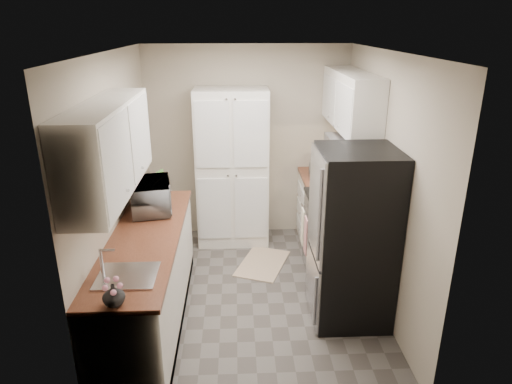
% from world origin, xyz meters
% --- Properties ---
extents(ground, '(3.20, 3.20, 0.00)m').
position_xyz_m(ground, '(0.00, 0.00, 0.00)').
color(ground, '#56514C').
rests_on(ground, ground).
extents(room_shell, '(2.64, 3.24, 2.52)m').
position_xyz_m(room_shell, '(-0.02, -0.01, 1.63)').
color(room_shell, '#B9A995').
rests_on(room_shell, ground).
extents(pantry_cabinet, '(0.90, 0.55, 2.00)m').
position_xyz_m(pantry_cabinet, '(-0.20, 1.32, 1.00)').
color(pantry_cabinet, silver).
rests_on(pantry_cabinet, ground).
extents(base_cabinet_left, '(0.60, 2.30, 0.88)m').
position_xyz_m(base_cabinet_left, '(-0.99, -0.43, 0.44)').
color(base_cabinet_left, silver).
rests_on(base_cabinet_left, ground).
extents(countertop_left, '(0.63, 2.33, 0.04)m').
position_xyz_m(countertop_left, '(-0.99, -0.43, 0.90)').
color(countertop_left, brown).
rests_on(countertop_left, base_cabinet_left).
extents(base_cabinet_right, '(0.60, 0.80, 0.88)m').
position_xyz_m(base_cabinet_right, '(0.99, 1.19, 0.44)').
color(base_cabinet_right, silver).
rests_on(base_cabinet_right, ground).
extents(countertop_right, '(0.63, 0.83, 0.04)m').
position_xyz_m(countertop_right, '(0.99, 1.19, 0.90)').
color(countertop_right, brown).
rests_on(countertop_right, base_cabinet_right).
extents(electric_range, '(0.71, 0.78, 1.13)m').
position_xyz_m(electric_range, '(0.97, 0.39, 0.48)').
color(electric_range, '#B7B7BC').
rests_on(electric_range, ground).
extents(refrigerator, '(0.70, 0.72, 1.70)m').
position_xyz_m(refrigerator, '(0.94, -0.41, 0.85)').
color(refrigerator, '#B7B7BC').
rests_on(refrigerator, ground).
extents(microwave, '(0.49, 0.63, 0.31)m').
position_xyz_m(microwave, '(-1.02, 0.16, 1.08)').
color(microwave, '#B5B6BB').
rests_on(microwave, countertop_left).
extents(wine_bottle, '(0.07, 0.07, 0.27)m').
position_xyz_m(wine_bottle, '(-1.10, 0.47, 1.06)').
color(wine_bottle, black).
rests_on(wine_bottle, countertop_left).
extents(flower_vase, '(0.19, 0.19, 0.16)m').
position_xyz_m(flower_vase, '(-1.00, -1.52, 1.00)').
color(flower_vase, white).
rests_on(flower_vase, countertop_left).
extents(cutting_board, '(0.09, 0.22, 0.29)m').
position_xyz_m(cutting_board, '(-0.99, 0.56, 1.06)').
color(cutting_board, '#468135').
rests_on(cutting_board, countertop_left).
extents(toaster_oven, '(0.40, 0.46, 0.23)m').
position_xyz_m(toaster_oven, '(0.94, 1.19, 1.03)').
color(toaster_oven, '#B9B9BE').
rests_on(toaster_oven, countertop_right).
extents(fruit_basket, '(0.30, 0.30, 0.10)m').
position_xyz_m(fruit_basket, '(0.97, 1.16, 1.20)').
color(fruit_basket, orange).
rests_on(fruit_basket, toaster_oven).
extents(kitchen_mat, '(0.73, 0.90, 0.01)m').
position_xyz_m(kitchen_mat, '(0.15, 0.63, 0.01)').
color(kitchen_mat, tan).
rests_on(kitchen_mat, ground).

